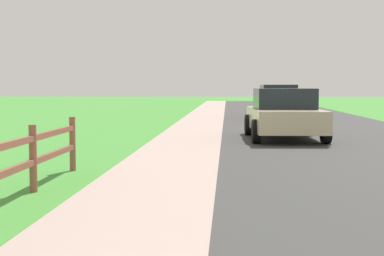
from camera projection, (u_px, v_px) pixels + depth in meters
ground_plane at (223, 122)px, 24.50m from camera, size 120.00×120.00×0.00m
road_asphalt at (299, 119)px, 26.28m from camera, size 7.00×66.00×0.01m
curb_concrete at (160, 119)px, 26.68m from camera, size 6.00×66.00×0.01m
grass_verge at (128, 119)px, 26.77m from camera, size 5.00×66.00×0.00m
parked_suv_beige at (284, 114)px, 16.52m from camera, size 2.22×4.30×1.48m
parked_car_blue at (278, 102)px, 27.20m from camera, size 2.11×4.56×1.61m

